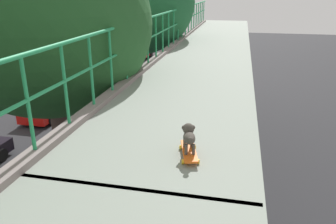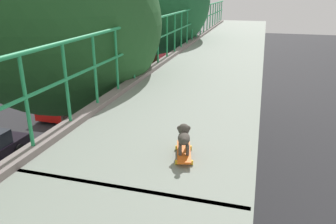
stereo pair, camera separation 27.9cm
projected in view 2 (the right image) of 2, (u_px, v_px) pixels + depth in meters
car_white_fifth at (100, 130)px, 16.25m from camera, size 1.87×3.97×1.48m
car_red_taxi_sixth at (69, 102)px, 20.42m from camera, size 1.82×4.46×1.47m
car_yellow_cab_seventh at (146, 92)px, 22.27m from camera, size 1.75×4.26×1.62m
city_bus at (148, 44)px, 33.80m from camera, size 2.67×10.66×3.55m
roadside_tree_mid at (60, 25)px, 7.45m from camera, size 4.64×4.64×8.57m
roadside_tree_far at (151, 3)px, 12.73m from camera, size 4.59×4.59×8.81m
toy_skateboard at (184, 152)px, 3.78m from camera, size 0.29×0.57×0.08m
small_dog at (184, 136)px, 3.73m from camera, size 0.20×0.36×0.29m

